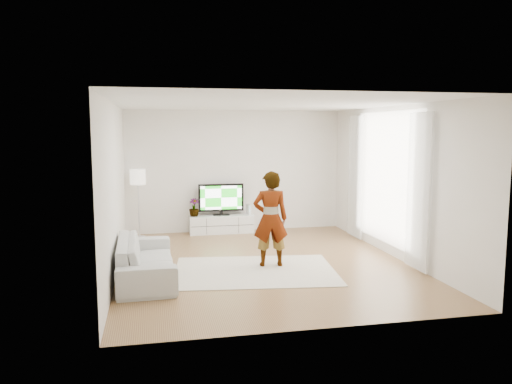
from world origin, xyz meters
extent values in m
plane|color=#9B7946|center=(0.00, 0.00, 0.00)|extent=(6.00, 6.00, 0.00)
plane|color=white|center=(0.00, 0.00, 2.80)|extent=(6.00, 6.00, 0.00)
cube|color=white|center=(-2.50, 0.00, 1.40)|extent=(0.02, 6.00, 2.80)
cube|color=white|center=(2.50, 0.00, 1.40)|extent=(0.02, 6.00, 2.80)
cube|color=white|center=(0.00, 3.00, 1.40)|extent=(5.00, 0.02, 2.80)
cube|color=white|center=(0.00, -3.00, 1.40)|extent=(5.00, 0.02, 2.80)
cube|color=white|center=(2.48, 0.30, 1.45)|extent=(0.01, 2.60, 2.50)
cube|color=white|center=(2.40, -1.00, 1.35)|extent=(0.04, 0.70, 2.60)
cube|color=white|center=(2.40, 1.60, 1.35)|extent=(0.04, 0.70, 2.60)
cube|color=white|center=(-0.36, 2.77, 0.21)|extent=(1.46, 0.41, 0.41)
cube|color=black|center=(-0.36, 2.56, 0.21)|extent=(1.42, 0.00, 0.01)
cube|color=black|center=(-0.73, 2.56, 0.21)|extent=(0.01, 0.00, 0.36)
cube|color=black|center=(0.00, 2.56, 0.21)|extent=(0.01, 0.00, 0.36)
cube|color=black|center=(-0.36, 2.79, 0.42)|extent=(0.37, 0.20, 0.02)
cube|color=black|center=(-0.36, 2.79, 0.47)|extent=(0.07, 0.05, 0.07)
cube|color=black|center=(-0.36, 2.79, 0.82)|extent=(1.04, 0.06, 0.63)
cube|color=#1AA019|center=(-0.36, 2.76, 0.82)|extent=(0.94, 0.01, 0.54)
cube|color=white|center=(0.28, 2.77, 0.53)|extent=(0.09, 0.18, 0.24)
cube|color=#4CB2FF|center=(0.28, 2.68, 0.55)|extent=(0.01, 0.00, 0.13)
imported|color=#3F7238|center=(-0.98, 2.77, 0.61)|extent=(0.24, 0.24, 0.40)
cube|color=beige|center=(-0.24, -0.46, 0.01)|extent=(2.89, 2.24, 0.01)
imported|color=#334772|center=(0.08, -0.20, 0.84)|extent=(0.64, 0.46, 1.65)
imported|color=#ADADA8|center=(-2.02, -0.49, 0.32)|extent=(0.91, 2.22, 0.64)
cylinder|color=silver|center=(-2.20, 2.66, 0.01)|extent=(0.26, 0.26, 0.02)
cylinder|color=silver|center=(-2.20, 2.66, 0.60)|extent=(0.03, 0.03, 1.16)
cylinder|color=white|center=(-2.20, 2.66, 1.34)|extent=(0.33, 0.33, 0.32)
camera|label=1|loc=(-1.89, -8.42, 2.36)|focal=35.00mm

